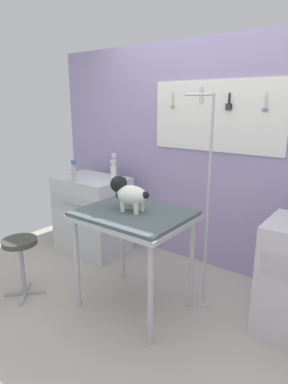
% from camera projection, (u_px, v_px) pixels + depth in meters
% --- Properties ---
extents(ground, '(4.40, 4.00, 0.04)m').
position_uv_depth(ground, '(127.00, 321.00, 2.63)').
color(ground, '#B0AA9D').
extents(rear_wall_panel, '(4.00, 0.11, 2.30)m').
position_uv_depth(rear_wall_panel, '(207.00, 157.00, 3.30)').
color(rear_wall_panel, '#9D8EBF').
rests_on(rear_wall_panel, ground).
extents(grooming_table, '(0.88, 0.70, 0.85)m').
position_uv_depth(grooming_table, '(134.00, 222.00, 2.60)').
color(grooming_table, '#B7B7BC').
rests_on(grooming_table, ground).
extents(grooming_arm, '(0.29, 0.11, 1.76)m').
position_uv_depth(grooming_arm, '(206.00, 214.00, 2.61)').
color(grooming_arm, '#B7B7BC').
rests_on(grooming_arm, ground).
extents(dog, '(0.38, 0.19, 0.27)m').
position_uv_depth(dog, '(128.00, 193.00, 2.58)').
color(dog, white).
rests_on(dog, grooming_table).
extents(counter_left, '(0.80, 0.58, 0.87)m').
position_uv_depth(counter_left, '(93.00, 214.00, 3.79)').
color(counter_left, silver).
rests_on(counter_left, ground).
extents(stool, '(0.30, 0.30, 0.54)m').
position_uv_depth(stool, '(20.00, 251.00, 2.85)').
color(stool, '#9E9EA3').
rests_on(stool, ground).
extents(pump_bottle_white, '(0.05, 0.05, 0.23)m').
position_uv_depth(pump_bottle_white, '(74.00, 172.00, 3.48)').
color(pump_bottle_white, '#B3B4BC').
rests_on(pump_bottle_white, counter_left).
extents(shampoo_bottle, '(0.05, 0.05, 0.26)m').
position_uv_depth(shampoo_bottle, '(114.00, 166.00, 3.72)').
color(shampoo_bottle, '#B1B2BD').
rests_on(shampoo_bottle, counter_left).
extents(conditioner_bottle, '(0.06, 0.06, 0.22)m').
position_uv_depth(conditioner_bottle, '(113.00, 171.00, 3.54)').
color(conditioner_bottle, white).
rests_on(conditioner_bottle, counter_left).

